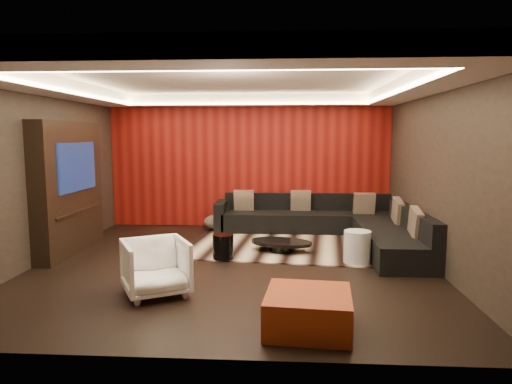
# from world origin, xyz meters

# --- Properties ---
(floor) EXTENTS (6.00, 6.00, 0.02)m
(floor) POSITION_xyz_m (0.00, 0.00, -0.01)
(floor) COLOR black
(floor) RESTS_ON ground
(ceiling) EXTENTS (6.00, 6.00, 0.02)m
(ceiling) POSITION_xyz_m (0.00, 0.00, 2.81)
(ceiling) COLOR silver
(ceiling) RESTS_ON ground
(wall_back) EXTENTS (6.00, 0.02, 2.80)m
(wall_back) POSITION_xyz_m (0.00, 3.01, 1.40)
(wall_back) COLOR black
(wall_back) RESTS_ON ground
(wall_left) EXTENTS (0.02, 6.00, 2.80)m
(wall_left) POSITION_xyz_m (-3.01, 0.00, 1.40)
(wall_left) COLOR black
(wall_left) RESTS_ON ground
(wall_right) EXTENTS (0.02, 6.00, 2.80)m
(wall_right) POSITION_xyz_m (3.01, 0.00, 1.40)
(wall_right) COLOR black
(wall_right) RESTS_ON ground
(red_feature_wall) EXTENTS (5.98, 0.05, 2.78)m
(red_feature_wall) POSITION_xyz_m (0.00, 2.97, 1.40)
(red_feature_wall) COLOR #6B0C0A
(red_feature_wall) RESTS_ON ground
(soffit_back) EXTENTS (6.00, 0.60, 0.22)m
(soffit_back) POSITION_xyz_m (0.00, 2.70, 2.69)
(soffit_back) COLOR silver
(soffit_back) RESTS_ON ground
(soffit_front) EXTENTS (6.00, 0.60, 0.22)m
(soffit_front) POSITION_xyz_m (0.00, -2.70, 2.69)
(soffit_front) COLOR silver
(soffit_front) RESTS_ON ground
(soffit_left) EXTENTS (0.60, 4.80, 0.22)m
(soffit_left) POSITION_xyz_m (-2.70, 0.00, 2.69)
(soffit_left) COLOR silver
(soffit_left) RESTS_ON ground
(soffit_right) EXTENTS (0.60, 4.80, 0.22)m
(soffit_right) POSITION_xyz_m (2.70, 0.00, 2.69)
(soffit_right) COLOR silver
(soffit_right) RESTS_ON ground
(cove_back) EXTENTS (4.80, 0.08, 0.04)m
(cove_back) POSITION_xyz_m (0.00, 2.36, 2.60)
(cove_back) COLOR #FFD899
(cove_back) RESTS_ON ground
(cove_front) EXTENTS (4.80, 0.08, 0.04)m
(cove_front) POSITION_xyz_m (0.00, -2.36, 2.60)
(cove_front) COLOR #FFD899
(cove_front) RESTS_ON ground
(cove_left) EXTENTS (0.08, 4.80, 0.04)m
(cove_left) POSITION_xyz_m (-2.36, 0.00, 2.60)
(cove_left) COLOR #FFD899
(cove_left) RESTS_ON ground
(cove_right) EXTENTS (0.08, 4.80, 0.04)m
(cove_right) POSITION_xyz_m (2.36, 0.00, 2.60)
(cove_right) COLOR #FFD899
(cove_right) RESTS_ON ground
(tv_surround) EXTENTS (0.30, 2.00, 2.20)m
(tv_surround) POSITION_xyz_m (-2.85, 0.60, 1.10)
(tv_surround) COLOR black
(tv_surround) RESTS_ON ground
(tv_screen) EXTENTS (0.04, 1.30, 0.80)m
(tv_screen) POSITION_xyz_m (-2.69, 0.60, 1.45)
(tv_screen) COLOR black
(tv_screen) RESTS_ON ground
(tv_shelf) EXTENTS (0.04, 1.60, 0.04)m
(tv_shelf) POSITION_xyz_m (-2.69, 0.60, 0.70)
(tv_shelf) COLOR black
(tv_shelf) RESTS_ON ground
(rug) EXTENTS (4.28, 3.39, 0.02)m
(rug) POSITION_xyz_m (1.13, 1.50, 0.01)
(rug) COLOR beige
(rug) RESTS_ON floor
(coffee_table) EXTENTS (1.29, 1.29, 0.18)m
(coffee_table) POSITION_xyz_m (0.72, 0.79, 0.11)
(coffee_table) COLOR black
(coffee_table) RESTS_ON rug
(drum_stool) EXTENTS (0.39, 0.39, 0.39)m
(drum_stool) POSITION_xyz_m (-0.20, 0.25, 0.21)
(drum_stool) COLOR black
(drum_stool) RESTS_ON rug
(striped_pouf) EXTENTS (0.58, 0.58, 0.32)m
(striped_pouf) POSITION_xyz_m (-0.62, 2.50, 0.18)
(striped_pouf) COLOR #B5AF8C
(striped_pouf) RESTS_ON rug
(white_side_table) EXTENTS (0.46, 0.46, 0.52)m
(white_side_table) POSITION_xyz_m (1.89, 0.15, 0.26)
(white_side_table) COLOR silver
(white_side_table) RESTS_ON floor
(orange_ottoman) EXTENTS (0.93, 0.93, 0.38)m
(orange_ottoman) POSITION_xyz_m (1.01, -2.30, 0.19)
(orange_ottoman) COLOR #933513
(orange_ottoman) RESTS_ON floor
(armchair) EXTENTS (1.02, 1.03, 0.70)m
(armchair) POSITION_xyz_m (-0.82, -1.40, 0.35)
(armchair) COLOR white
(armchair) RESTS_ON floor
(sectional_sofa) EXTENTS (3.65, 3.50, 0.75)m
(sectional_sofa) POSITION_xyz_m (1.73, 1.86, 0.26)
(sectional_sofa) COLOR black
(sectional_sofa) RESTS_ON floor
(throw_pillows) EXTENTS (3.16, 2.73, 0.50)m
(throw_pillows) POSITION_xyz_m (1.80, 1.89, 0.62)
(throw_pillows) COLOR #CCAE95
(throw_pillows) RESTS_ON sectional_sofa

